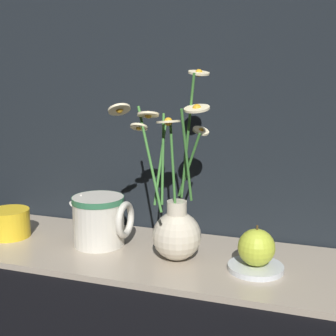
% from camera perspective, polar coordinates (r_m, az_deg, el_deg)
% --- Properties ---
extents(ground_plane, '(6.00, 6.00, 0.00)m').
position_cam_1_polar(ground_plane, '(0.96, -0.57, -11.10)').
color(ground_plane, black).
extents(shelf, '(0.88, 0.28, 0.01)m').
position_cam_1_polar(shelf, '(0.96, -0.57, -10.77)').
color(shelf, tan).
rests_on(shelf, ground_plane).
extents(vase_with_flowers, '(0.18, 0.17, 0.36)m').
position_cam_1_polar(vase_with_flowers, '(0.91, 1.00, -6.91)').
color(vase_with_flowers, beige).
rests_on(vase_with_flowers, shelf).
extents(yellow_mug, '(0.10, 0.09, 0.06)m').
position_cam_1_polar(yellow_mug, '(1.10, -18.82, -6.37)').
color(yellow_mug, yellow).
rests_on(yellow_mug, shelf).
extents(ceramic_pitcher, '(0.13, 0.11, 0.11)m').
position_cam_1_polar(ceramic_pitcher, '(1.00, -8.33, -6.07)').
color(ceramic_pitcher, beige).
rests_on(ceramic_pitcher, shelf).
extents(saucer_plate, '(0.10, 0.10, 0.01)m').
position_cam_1_polar(saucer_plate, '(0.89, 10.63, -11.84)').
color(saucer_plate, silver).
rests_on(saucer_plate, shelf).
extents(orange_fruit, '(0.07, 0.07, 0.08)m').
position_cam_1_polar(orange_fruit, '(0.88, 10.73, -9.49)').
color(orange_fruit, '#B7C638').
rests_on(orange_fruit, saucer_plate).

